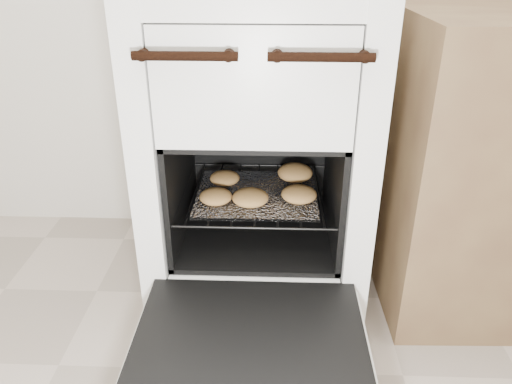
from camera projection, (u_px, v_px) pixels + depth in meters
stove at (258, 155)px, 1.61m from camera, size 0.66×0.73×1.01m
oven_door at (250, 342)px, 1.24m from camera, size 0.59×0.46×0.04m
oven_rack at (257, 193)px, 1.59m from camera, size 0.48×0.46×0.01m
foil_sheet at (257, 194)px, 1.57m from camera, size 0.37×0.33×0.01m
baked_rolls at (264, 186)px, 1.56m from camera, size 0.39×0.32×0.05m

